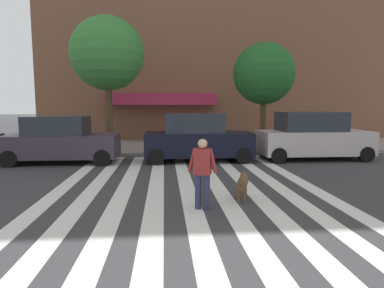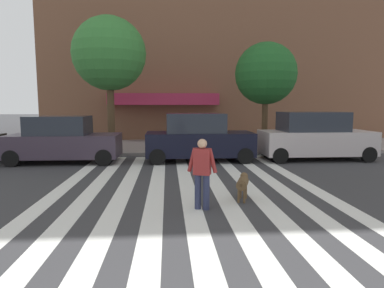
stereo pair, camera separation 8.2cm
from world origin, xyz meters
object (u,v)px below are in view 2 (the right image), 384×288
Objects in this scene: parked_car_behind_first at (63,141)px; pedestrian_dog_walker at (202,170)px; street_tree_nearest at (109,54)px; pedestrian_bystander at (334,130)px; parked_car_third_in_line at (198,138)px; dog_on_leash at (243,183)px; parked_car_fourth_in_line at (315,137)px; street_tree_middle at (266,74)px.

parked_car_behind_first is 2.77× the size of pedestrian_dog_walker.
street_tree_nearest reaches higher than pedestrian_dog_walker.
pedestrian_dog_walker is at bearing -130.24° from pedestrian_bystander.
dog_on_leash is (0.57, -5.94, -0.53)m from parked_car_third_in_line.
parked_car_third_in_line is 2.77× the size of pedestrian_dog_walker.
pedestrian_dog_walker is at bearing -130.62° from parked_car_fourth_in_line.
parked_car_behind_first is at bearing -167.74° from pedestrian_bystander.
parked_car_behind_first is at bearing -164.43° from street_tree_middle.
parked_car_fourth_in_line is at bearing 0.00° from parked_car_third_in_line.
pedestrian_bystander is at bearing 20.92° from parked_car_third_in_line.
parked_car_third_in_line is 5.99m from dog_on_leash.
pedestrian_bystander reaches higher than pedestrian_dog_walker.
street_tree_nearest is 3.98× the size of pedestrian_dog_walker.
parked_car_fourth_in_line reaches higher than pedestrian_dog_walker.
parked_car_fourth_in_line is 0.73× the size of street_tree_nearest.
parked_car_fourth_in_line is at bearing -0.00° from parked_car_behind_first.
street_tree_middle is at bearing 35.44° from parked_car_third_in_line.
street_tree_middle is 9.73m from dog_on_leash.
dog_on_leash is (-4.56, -5.94, -0.57)m from parked_car_fourth_in_line.
street_tree_nearest reaches higher than street_tree_middle.
parked_car_fourth_in_line is at bearing 49.38° from pedestrian_dog_walker.
parked_car_behind_first is 1.00× the size of parked_car_third_in_line.
parked_car_behind_first is at bearing -118.97° from street_tree_nearest.
street_tree_nearest is 12.21m from pedestrian_bystander.
dog_on_leash is at bearing -109.81° from street_tree_middle.
pedestrian_dog_walker is 1.68× the size of dog_on_leash.
street_tree_middle is (3.65, 2.60, 2.98)m from parked_car_third_in_line.
parked_car_third_in_line is (5.66, -0.00, 0.05)m from parked_car_behind_first.
parked_car_third_in_line is at bearing -144.56° from street_tree_middle.
street_tree_middle is 4.80m from pedestrian_bystander.
street_tree_middle is (7.78, -0.18, -0.91)m from street_tree_nearest.
parked_car_fourth_in_line is at bearing 52.47° from dog_on_leash.
pedestrian_bystander is (3.83, 0.26, -2.88)m from street_tree_middle.
pedestrian_bystander is (13.14, 2.86, 0.15)m from parked_car_behind_first.
pedestrian_bystander is at bearing 0.42° from street_tree_nearest.
pedestrian_bystander is (6.90, 8.80, 0.63)m from dog_on_leash.
parked_car_behind_first reaches higher than pedestrian_dog_walker.
dog_on_leash is at bearing 31.13° from pedestrian_dog_walker.
parked_car_fourth_in_line is 4.90× the size of dog_on_leash.
street_tree_middle reaches higher than pedestrian_dog_walker.
pedestrian_bystander is (8.01, 9.47, 0.15)m from pedestrian_dog_walker.
street_tree_middle is at bearing 119.83° from parked_car_fourth_in_line.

